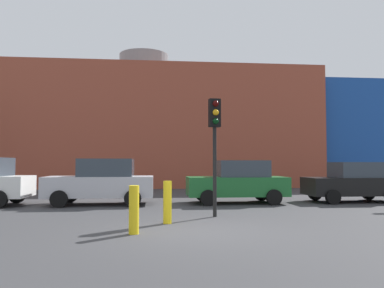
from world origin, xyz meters
TOP-DOWN VIEW (x-y plane):
  - ground_plane at (0.00, 0.00)m, footprint 200.00×200.00m
  - building_backdrop at (-1.87, 21.23)m, footprint 37.83×11.70m
  - parked_car_1 at (-3.08, 6.32)m, footprint 4.31×2.11m
  - parked_car_2 at (2.58, 6.32)m, footprint 4.16×2.04m
  - parked_car_3 at (7.69, 6.32)m, footprint 3.99×1.96m
  - traffic_light_island at (0.97, 2.41)m, footprint 0.39×0.38m
  - bollard_yellow_0 at (-1.41, -0.23)m, footprint 0.24×0.24m
  - bollard_yellow_1 at (-0.56, 1.24)m, footprint 0.24×0.24m

SIDE VIEW (x-z plane):
  - ground_plane at x=0.00m, z-range 0.00..0.00m
  - bollard_yellow_0 at x=-1.41m, z-range 0.00..1.15m
  - bollard_yellow_1 at x=-0.56m, z-range 0.00..1.19m
  - parked_car_3 at x=7.69m, z-range 0.00..1.73m
  - parked_car_2 at x=2.58m, z-range -0.01..1.80m
  - parked_car_1 at x=-3.08m, z-range -0.01..1.86m
  - traffic_light_island at x=0.97m, z-range 0.88..4.62m
  - building_backdrop at x=-1.87m, z-range -1.05..9.46m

